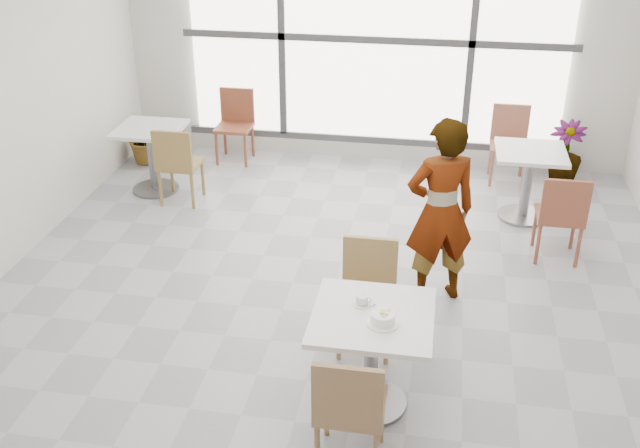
% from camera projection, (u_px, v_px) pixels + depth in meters
% --- Properties ---
extents(floor, '(7.00, 7.00, 0.00)m').
position_uv_depth(floor, '(326.00, 314.00, 6.16)').
color(floor, '#9E9EA5').
rests_on(floor, ground).
extents(wall_back, '(6.00, 0.00, 6.00)m').
position_uv_depth(wall_back, '(376.00, 38.00, 8.54)').
color(wall_back, silver).
rests_on(wall_back, ground).
extents(window, '(4.60, 0.07, 2.52)m').
position_uv_depth(window, '(375.00, 39.00, 8.49)').
color(window, white).
rests_on(window, ground).
extents(main_table, '(0.80, 0.80, 0.75)m').
position_uv_depth(main_table, '(372.00, 343.00, 4.94)').
color(main_table, white).
rests_on(main_table, ground).
extents(chair_near, '(0.42, 0.42, 0.87)m').
position_uv_depth(chair_near, '(349.00, 406.00, 4.42)').
color(chair_near, olive).
rests_on(chair_near, ground).
extents(chair_far, '(0.42, 0.42, 0.87)m').
position_uv_depth(chair_far, '(368.00, 287.00, 5.60)').
color(chair_far, '#9E7C4B').
rests_on(chair_far, ground).
extents(oatmeal_bowl, '(0.21, 0.21, 0.10)m').
position_uv_depth(oatmeal_bowl, '(383.00, 318.00, 4.72)').
color(oatmeal_bowl, white).
rests_on(oatmeal_bowl, main_table).
extents(coffee_cup, '(0.16, 0.13, 0.07)m').
position_uv_depth(coffee_cup, '(362.00, 301.00, 4.93)').
color(coffee_cup, silver).
rests_on(coffee_cup, main_table).
extents(person, '(0.69, 0.56, 1.62)m').
position_uv_depth(person, '(440.00, 212.00, 6.05)').
color(person, black).
rests_on(person, ground).
extents(bg_table_left, '(0.70, 0.70, 0.75)m').
position_uv_depth(bg_table_left, '(152.00, 150.00, 8.16)').
color(bg_table_left, silver).
rests_on(bg_table_left, ground).
extents(bg_table_right, '(0.70, 0.70, 0.75)m').
position_uv_depth(bg_table_right, '(528.00, 174.00, 7.55)').
color(bg_table_right, white).
rests_on(bg_table_right, ground).
extents(bg_chair_left_near, '(0.42, 0.42, 0.87)m').
position_uv_depth(bg_chair_left_near, '(177.00, 161.00, 7.84)').
color(bg_chair_left_near, olive).
rests_on(bg_chair_left_near, ground).
extents(bg_chair_left_far, '(0.42, 0.42, 0.87)m').
position_uv_depth(bg_chair_left_far, '(236.00, 120.00, 9.01)').
color(bg_chair_left_far, brown).
rests_on(bg_chair_left_far, ground).
extents(bg_chair_right_near, '(0.42, 0.42, 0.87)m').
position_uv_depth(bg_chair_right_near, '(562.00, 213.00, 6.73)').
color(bg_chair_right_near, brown).
rests_on(bg_chair_right_near, ground).
extents(bg_chair_right_far, '(0.42, 0.42, 0.87)m').
position_uv_depth(bg_chair_right_far, '(509.00, 138.00, 8.45)').
color(bg_chair_right_far, '#A4634D').
rests_on(bg_chair_right_far, ground).
extents(plant_left, '(0.70, 0.64, 0.66)m').
position_uv_depth(plant_left, '(147.00, 136.00, 8.98)').
color(plant_left, '#357A35').
rests_on(plant_left, ground).
extents(plant_right, '(0.51, 0.51, 0.71)m').
position_uv_depth(plant_right, '(565.00, 152.00, 8.46)').
color(plant_right, '#458A3F').
rests_on(plant_right, ground).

